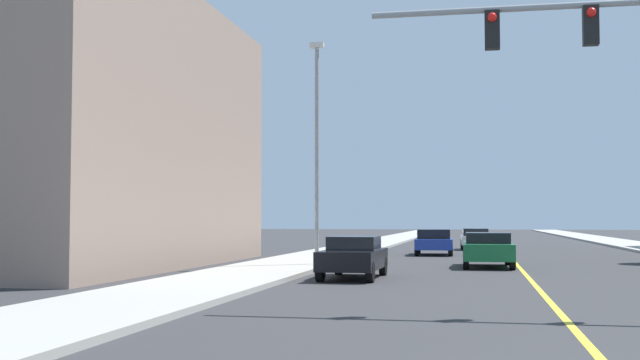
{
  "coord_description": "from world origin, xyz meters",
  "views": [
    {
      "loc": [
        -1.65,
        -7.38,
        1.92
      ],
      "look_at": [
        -6.12,
        14.95,
        3.06
      ],
      "focal_mm": 43.89,
      "sensor_mm": 36.0,
      "label": 1
    }
  ],
  "objects": [
    {
      "name": "ground",
      "position": [
        0.0,
        42.0,
        0.0
      ],
      "size": [
        192.0,
        192.0,
        0.0
      ],
      "primitive_type": "plane",
      "color": "#2D2D30"
    },
    {
      "name": "sidewalk_left",
      "position": [
        -9.2,
        42.0,
        0.07
      ],
      "size": [
        3.75,
        168.0,
        0.15
      ],
      "primitive_type": "cube",
      "color": "#9E9B93",
      "rests_on": "ground"
    },
    {
      "name": "lane_marking_center",
      "position": [
        0.0,
        42.0,
        0.0
      ],
      "size": [
        0.16,
        144.0,
        0.01
      ],
      "primitive_type": "cube",
      "color": "yellow",
      "rests_on": "ground"
    },
    {
      "name": "building_left_near",
      "position": [
        -19.24,
        21.97,
        5.48
      ],
      "size": [
        13.33,
        19.41,
        10.97
      ],
      "primitive_type": "cube",
      "color": "gray",
      "rests_on": "ground"
    },
    {
      "name": "street_lamp",
      "position": [
        -7.82,
        22.82,
        4.98
      ],
      "size": [
        0.56,
        0.28,
        8.79
      ],
      "color": "gray",
      "rests_on": "sidewalk_left"
    },
    {
      "name": "car_white",
      "position": [
        -1.74,
        42.36,
        0.7
      ],
      "size": [
        1.89,
        4.05,
        1.32
      ],
      "rotation": [
        0.0,
        0.0,
        0.05
      ],
      "color": "white",
      "rests_on": "ground"
    },
    {
      "name": "car_black",
      "position": [
        -5.56,
        17.7,
        0.71
      ],
      "size": [
        1.79,
        4.25,
        1.35
      ],
      "rotation": [
        0.0,
        0.0,
        3.13
      ],
      "color": "black",
      "rests_on": "ground"
    },
    {
      "name": "car_green",
      "position": [
        -1.22,
        24.54,
        0.74
      ],
      "size": [
        2.0,
        4.42,
        1.38
      ],
      "rotation": [
        0.0,
        0.0,
        0.02
      ],
      "color": "#196638",
      "rests_on": "ground"
    },
    {
      "name": "car_blue",
      "position": [
        -3.89,
        34.78,
        0.71
      ],
      "size": [
        2.1,
        4.21,
        1.37
      ],
      "rotation": [
        0.0,
        0.0,
        0.04
      ],
      "color": "#1E389E",
      "rests_on": "ground"
    }
  ]
}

